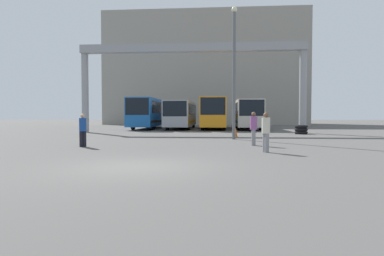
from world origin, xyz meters
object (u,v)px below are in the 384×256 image
(bus_slot_1, at_px, (182,113))
(bus_slot_3, at_px, (247,113))
(lamp_post, at_px, (234,68))
(bus_slot_2, at_px, (214,112))
(tire_stack, at_px, (301,130))
(traffic_cone, at_px, (235,132))
(pedestrian_near_center, at_px, (83,129))
(bus_slot_0, at_px, (150,112))
(pedestrian_mid_right, at_px, (254,128))
(pedestrian_near_right, at_px, (266,131))

(bus_slot_1, xyz_separation_m, bus_slot_3, (7.26, -0.37, 0.05))
(bus_slot_3, height_order, lamp_post, lamp_post)
(bus_slot_2, relative_size, lamp_post, 1.33)
(tire_stack, bearing_deg, traffic_cone, -143.62)
(bus_slot_1, height_order, tire_stack, bus_slot_1)
(bus_slot_1, xyz_separation_m, tire_stack, (10.81, -10.01, -1.36))
(traffic_cone, bearing_deg, pedestrian_near_center, -133.23)
(bus_slot_0, height_order, bus_slot_2, bus_slot_2)
(bus_slot_1, distance_m, pedestrian_mid_right, 21.55)
(bus_slot_1, height_order, pedestrian_near_right, bus_slot_1)
(bus_slot_1, bearing_deg, lamp_post, -72.45)
(bus_slot_2, relative_size, pedestrian_mid_right, 6.51)
(pedestrian_near_right, xyz_separation_m, tire_stack, (4.62, 13.82, -0.51))
(bus_slot_3, bearing_deg, tire_stack, -69.77)
(bus_slot_1, relative_size, lamp_post, 1.41)
(pedestrian_near_right, relative_size, lamp_post, 0.20)
(bus_slot_3, height_order, pedestrian_mid_right, bus_slot_3)
(bus_slot_2, xyz_separation_m, pedestrian_near_right, (2.56, -23.48, -1.03))
(bus_slot_1, bearing_deg, pedestrian_mid_right, -73.85)
(bus_slot_2, bearing_deg, bus_slot_3, -0.26)
(bus_slot_0, xyz_separation_m, tire_stack, (14.44, -10.14, -1.52))
(pedestrian_mid_right, relative_size, tire_stack, 1.62)
(bus_slot_3, distance_m, pedestrian_near_right, 23.51)
(bus_slot_2, distance_m, lamp_post, 16.30)
(bus_slot_0, height_order, traffic_cone, bus_slot_0)
(pedestrian_near_right, xyz_separation_m, pedestrian_mid_right, (-0.20, 3.14, 0.03))
(bus_slot_0, bearing_deg, traffic_cone, -57.55)
(bus_slot_1, relative_size, pedestrian_near_right, 7.13)
(bus_slot_3, height_order, pedestrian_near_center, bus_slot_3)
(bus_slot_2, height_order, pedestrian_mid_right, bus_slot_2)
(bus_slot_1, distance_m, bus_slot_2, 3.65)
(bus_slot_0, relative_size, lamp_post, 1.44)
(bus_slot_0, xyz_separation_m, bus_slot_2, (7.26, -0.48, 0.02))
(bus_slot_0, bearing_deg, bus_slot_2, -3.78)
(bus_slot_2, distance_m, traffic_cone, 13.86)
(lamp_post, bearing_deg, bus_slot_1, 107.55)
(bus_slot_1, relative_size, traffic_cone, 15.91)
(pedestrian_mid_right, bearing_deg, bus_slot_0, 40.16)
(bus_slot_2, bearing_deg, tire_stack, -53.37)
(bus_slot_3, bearing_deg, traffic_cone, -97.88)
(bus_slot_0, height_order, lamp_post, lamp_post)
(pedestrian_mid_right, bearing_deg, bus_slot_1, 31.51)
(pedestrian_mid_right, xyz_separation_m, traffic_cone, (-0.63, 6.67, -0.53))
(tire_stack, bearing_deg, pedestrian_mid_right, -114.27)
(bus_slot_1, relative_size, pedestrian_near_center, 7.33)
(bus_slot_1, relative_size, tire_stack, 11.24)
(pedestrian_near_right, distance_m, lamp_post, 8.37)
(bus_slot_2, relative_size, pedestrian_near_center, 6.89)
(pedestrian_mid_right, relative_size, lamp_post, 0.20)
(traffic_cone, relative_size, tire_stack, 0.71)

